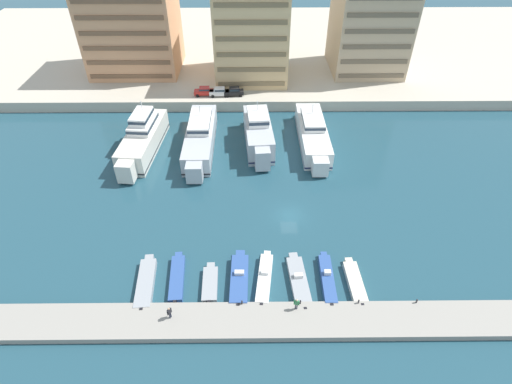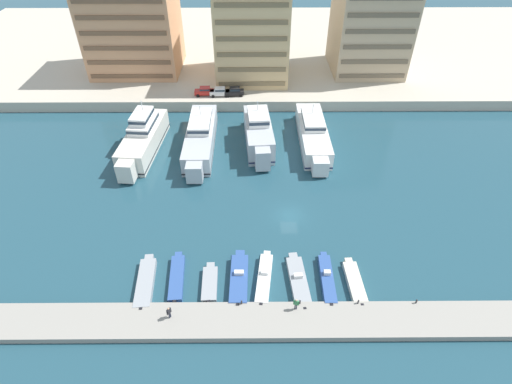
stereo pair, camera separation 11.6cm
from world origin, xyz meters
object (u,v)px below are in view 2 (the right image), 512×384
at_px(motorboat_grey_mid_left, 210,283).
at_px(motorboat_blue_center_left, 239,278).
at_px(yacht_silver_left, 200,137).
at_px(motorboat_grey_far_left, 146,282).
at_px(motorboat_cream_right, 355,282).
at_px(yacht_white_center_left, 313,134).
at_px(car_white_left, 220,91).
at_px(yacht_silver_mid_left, 259,133).
at_px(motorboat_grey_center_right, 298,281).
at_px(pedestrian_near_edge, 296,303).
at_px(pedestrian_mid_deck, 169,312).
at_px(motorboat_blue_left, 177,277).
at_px(motorboat_blue_mid_right, 327,279).
at_px(motorboat_white_center, 264,278).
at_px(car_black_mid_left, 234,91).
at_px(car_red_far_left, 205,91).
at_px(yacht_ivory_far_left, 143,138).

height_order(motorboat_grey_mid_left, motorboat_blue_center_left, motorboat_blue_center_left).
xyz_separation_m(yacht_silver_left, motorboat_grey_far_left, (-3.75, -31.15, -1.63)).
bearing_deg(motorboat_cream_right, yacht_white_center_left, 92.54).
bearing_deg(car_white_left, motorboat_cream_right, -67.70).
height_order(yacht_silver_mid_left, motorboat_grey_center_right, yacht_silver_mid_left).
relative_size(pedestrian_near_edge, pedestrian_mid_deck, 0.98).
bearing_deg(motorboat_blue_left, pedestrian_near_edge, -18.97).
relative_size(yacht_white_center_left, motorboat_blue_mid_right, 2.59).
distance_m(motorboat_blue_center_left, pedestrian_mid_deck, 9.59).
height_order(motorboat_white_center, pedestrian_near_edge, pedestrian_near_edge).
relative_size(yacht_silver_mid_left, motorboat_blue_left, 2.21).
xyz_separation_m(motorboat_grey_mid_left, motorboat_blue_center_left, (3.60, 0.64, 0.14)).
relative_size(yacht_white_center_left, motorboat_blue_left, 2.70).
distance_m(motorboat_blue_mid_right, car_black_mid_left, 49.06).
relative_size(motorboat_blue_left, motorboat_grey_mid_left, 1.29).
relative_size(yacht_silver_left, motorboat_cream_right, 3.00).
xyz_separation_m(motorboat_blue_center_left, pedestrian_near_edge, (6.62, -4.67, 1.36)).
relative_size(car_red_far_left, pedestrian_mid_deck, 2.34).
relative_size(yacht_ivory_far_left, yacht_silver_left, 0.91).
relative_size(car_red_far_left, pedestrian_near_edge, 2.39).
relative_size(motorboat_grey_far_left, motorboat_blue_mid_right, 1.03).
relative_size(motorboat_blue_center_left, motorboat_cream_right, 1.16).
bearing_deg(motorboat_grey_mid_left, yacht_silver_left, 97.57).
bearing_deg(motorboat_blue_left, pedestrian_mid_deck, -88.07).
bearing_deg(yacht_ivory_far_left, car_white_left, 53.86).
relative_size(yacht_ivory_far_left, yacht_white_center_left, 0.93).
bearing_deg(motorboat_blue_center_left, yacht_ivory_far_left, 121.12).
bearing_deg(car_red_far_left, car_black_mid_left, -1.49).
relative_size(motorboat_blue_left, motorboat_blue_center_left, 0.93).
xyz_separation_m(motorboat_white_center, pedestrian_mid_deck, (-10.73, -5.73, 1.42)).
distance_m(yacht_silver_mid_left, motorboat_grey_far_left, 34.94).
relative_size(yacht_silver_left, pedestrian_near_edge, 12.78).
distance_m(yacht_ivory_far_left, pedestrian_near_edge, 42.14).
bearing_deg(yacht_silver_left, yacht_silver_mid_left, 3.66).
relative_size(yacht_silver_left, car_red_far_left, 5.34).
xyz_separation_m(car_white_left, car_black_mid_left, (3.08, 0.14, 0.00)).
bearing_deg(car_red_far_left, yacht_silver_left, -87.55).
bearing_deg(motorboat_blue_mid_right, yacht_ivory_far_left, 134.07).
bearing_deg(motorboat_blue_mid_right, motorboat_white_center, 178.72).
bearing_deg(motorboat_white_center, motorboat_grey_mid_left, -174.28).
height_order(motorboat_blue_left, pedestrian_mid_deck, pedestrian_mid_deck).
relative_size(yacht_white_center_left, motorboat_grey_far_left, 2.53).
bearing_deg(yacht_ivory_far_left, motorboat_grey_center_right, -50.00).
height_order(yacht_white_center_left, motorboat_white_center, yacht_white_center_left).
bearing_deg(motorboat_grey_far_left, motorboat_blue_left, 12.47).
height_order(motorboat_blue_center_left, motorboat_cream_right, motorboat_blue_center_left).
height_order(yacht_ivory_far_left, motorboat_cream_right, yacht_ivory_far_left).
relative_size(motorboat_blue_center_left, car_red_far_left, 2.06).
bearing_deg(motorboat_white_center, motorboat_cream_right, -3.50).
relative_size(yacht_white_center_left, car_white_left, 5.18).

